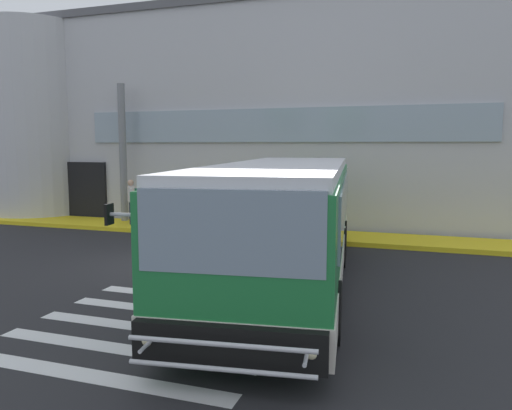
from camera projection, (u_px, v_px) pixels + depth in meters
The scene contains 10 objects.
ground_plane at pixel (169, 264), 12.99m from camera, with size 80.00×90.00×0.02m, color #232326.
bay_paint_stripes at pixel (153, 329), 8.40m from camera, with size 4.40×3.96×0.01m.
terminal_building at pixel (272, 121), 23.63m from camera, with size 22.78×13.80×8.51m.
boarding_curb at pixel (235, 231), 17.49m from camera, with size 24.98×2.00×0.15m, color yellow.
entry_support_column at pixel (123, 153), 19.28m from camera, with size 0.28×0.28×5.29m, color slate.
bus_main_foreground at pixel (284, 225), 10.96m from camera, with size 3.91×10.76×2.70m.
passenger_near_column at pixel (132, 199), 18.52m from camera, with size 0.50×0.52×1.68m.
passenger_by_doorway at pixel (160, 199), 18.58m from camera, with size 0.57×0.31×1.68m.
passenger_at_curb_edge at pixel (171, 202), 17.82m from camera, with size 0.41×0.48×1.68m.
safety_bollard_yellow at pixel (211, 226), 16.43m from camera, with size 0.18×0.18×0.90m, color yellow.
Camera 1 is at (6.24, -11.31, 3.07)m, focal length 34.93 mm.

